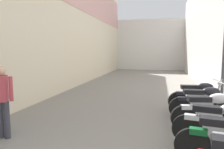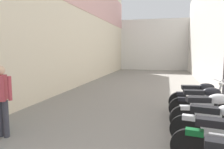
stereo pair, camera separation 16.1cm
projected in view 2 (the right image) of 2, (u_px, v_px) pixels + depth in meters
name	position (u px, v px, depth m)	size (l,w,h in m)	color
ground_plane	(135.00, 96.00, 8.85)	(36.72, 36.72, 0.00)	gray
building_left	(77.00, 17.00, 11.18)	(0.45, 20.72, 7.28)	beige
building_right	(217.00, 24.00, 9.58)	(0.45, 20.72, 6.19)	silver
building_far_end	(154.00, 45.00, 21.43)	(9.43, 2.00, 4.93)	silver
motorcycle_fourth	(221.00, 124.00, 3.97)	(1.84, 0.58, 1.04)	black
motorcycle_fifth	(211.00, 111.00, 4.90)	(1.84, 0.58, 1.04)	black
motorcycle_sixth	(204.00, 102.00, 5.71)	(1.85, 0.58, 1.04)	black
motorcycle_seventh	(200.00, 96.00, 6.48)	(1.85, 0.58, 1.04)	black
pedestrian_mid_alley	(2.00, 96.00, 4.54)	(0.52, 0.39, 1.57)	#383842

